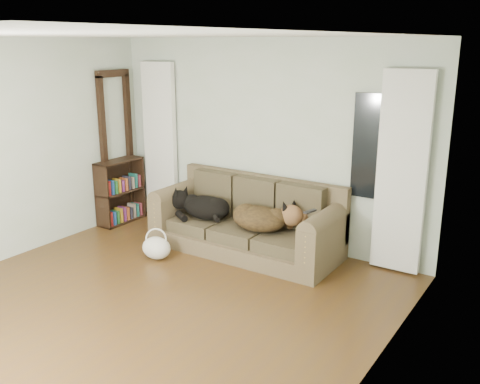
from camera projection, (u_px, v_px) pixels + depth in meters
The scene contains 14 objects.
floor at pixel (131, 314), 5.17m from camera, with size 5.00×5.00×0.00m, color #4B3114.
ceiling at pixel (114, 35), 4.46m from camera, with size 5.00×5.00×0.00m, color white.
wall_back at pixel (264, 143), 6.83m from camera, with size 4.50×0.04×2.60m, color #AABCA2.
wall_right at pixel (361, 232), 3.63m from camera, with size 0.04×5.00×2.60m, color #AABCA2.
curtain_left at pixel (160, 142), 7.70m from camera, with size 0.55×0.08×2.25m, color white.
curtain_right at pixel (402, 174), 5.86m from camera, with size 0.55×0.08×2.25m, color white.
window_pane at pixel (374, 147), 6.02m from camera, with size 0.50×0.03×1.20m, color black.
door_casing at pixel (117, 149), 7.70m from camera, with size 0.07×0.60×2.10m, color black.
sofa at pixel (245, 217), 6.62m from camera, with size 2.37×1.02×0.97m, color brown.
dog_black_lab at pixel (203, 208), 6.89m from camera, with size 0.69×0.48×0.29m, color black.
dog_shepherd at pixel (263, 219), 6.43m from camera, with size 0.73×0.51×0.32m, color black.
tv_remote at pixel (310, 211), 5.93m from camera, with size 0.05×0.18×0.02m, color black.
tote_bag at pixel (156, 246), 6.46m from camera, with size 0.37×0.29×0.27m, color silver.
bookshelf at pixel (120, 188), 7.71m from camera, with size 0.28×0.74×0.92m, color black.
Camera 1 is at (3.43, -3.32, 2.55)m, focal length 40.00 mm.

